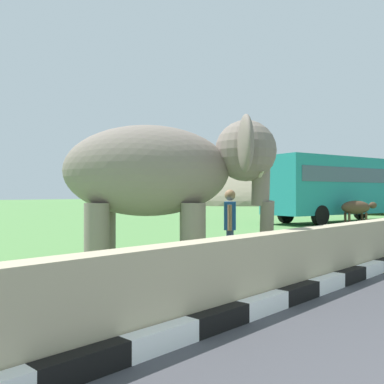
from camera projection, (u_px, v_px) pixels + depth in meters
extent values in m
cube|color=black|center=(82.00, 366.00, 3.61)|extent=(0.90, 0.20, 0.24)
cube|color=white|center=(161.00, 339.00, 4.26)|extent=(0.90, 0.20, 0.24)
cube|color=black|center=(219.00, 320.00, 4.91)|extent=(0.90, 0.20, 0.24)
cube|color=white|center=(264.00, 305.00, 5.57)|extent=(0.90, 0.20, 0.24)
cube|color=black|center=(299.00, 293.00, 6.22)|extent=(0.90, 0.20, 0.24)
cube|color=white|center=(327.00, 284.00, 6.88)|extent=(0.90, 0.20, 0.24)
cube|color=black|center=(351.00, 276.00, 7.53)|extent=(0.90, 0.20, 0.24)
cube|color=white|center=(370.00, 270.00, 8.18)|extent=(0.90, 0.20, 0.24)
cube|color=tan|center=(284.00, 264.00, 6.50)|extent=(28.00, 0.36, 1.00)
cylinder|color=slate|center=(191.00, 237.00, 8.51)|extent=(0.44, 0.44, 1.40)
cylinder|color=slate|center=(193.00, 242.00, 7.61)|extent=(0.44, 0.44, 1.40)
cylinder|color=slate|center=(104.00, 238.00, 8.42)|extent=(0.44, 0.44, 1.40)
cylinder|color=slate|center=(97.00, 243.00, 7.52)|extent=(0.44, 0.44, 1.40)
ellipsoid|color=slate|center=(147.00, 171.00, 8.02)|extent=(3.35, 3.29, 1.70)
sphere|color=slate|center=(246.00, 151.00, 8.12)|extent=(1.16, 1.16, 1.16)
ellipsoid|color=#D84C8C|center=(261.00, 143.00, 8.14)|extent=(0.70, 0.71, 0.44)
ellipsoid|color=slate|center=(232.00, 152.00, 8.89)|extent=(0.79, 0.82, 1.00)
ellipsoid|color=slate|center=(245.00, 143.00, 7.34)|extent=(0.79, 0.82, 1.00)
cylinder|color=slate|center=(261.00, 180.00, 8.14)|extent=(0.56, 0.57, 0.99)
cylinder|color=slate|center=(267.00, 222.00, 8.14)|extent=(0.44, 0.44, 0.83)
cone|color=beige|center=(255.00, 175.00, 8.41)|extent=(0.49, 0.51, 0.22)
cone|color=beige|center=(261.00, 174.00, 7.85)|extent=(0.49, 0.51, 0.22)
cylinder|color=navy|center=(230.00, 248.00, 9.06)|extent=(0.15, 0.15, 0.82)
cylinder|color=navy|center=(230.00, 250.00, 8.86)|extent=(0.15, 0.15, 0.82)
cube|color=#1E59B2|center=(230.00, 216.00, 8.96)|extent=(0.46, 0.43, 0.58)
cylinder|color=#9E7251|center=(230.00, 216.00, 9.22)|extent=(0.14, 0.14, 0.52)
cylinder|color=#9E7251|center=(230.00, 218.00, 8.70)|extent=(0.13, 0.13, 0.52)
sphere|color=#9E7251|center=(230.00, 195.00, 8.96)|extent=(0.23, 0.23, 0.23)
cube|color=teal|center=(342.00, 186.00, 23.67)|extent=(10.28, 4.74, 3.00)
cube|color=#3F5160|center=(342.00, 176.00, 23.67)|extent=(9.52, 4.59, 0.76)
cylinder|color=black|center=(360.00, 211.00, 26.37)|extent=(1.04, 0.52, 1.00)
cylinder|color=black|center=(286.00, 214.00, 22.87)|extent=(1.04, 0.52, 1.00)
cylinder|color=black|center=(320.00, 216.00, 20.95)|extent=(1.04, 0.52, 1.00)
cube|color=silver|center=(380.00, 188.00, 34.54)|extent=(9.24, 4.98, 3.00)
cube|color=#3F5160|center=(380.00, 182.00, 34.55)|extent=(8.58, 4.81, 0.76)
cylinder|color=black|center=(367.00, 206.00, 37.60)|extent=(1.04, 0.58, 1.00)
cylinder|color=black|center=(361.00, 208.00, 32.50)|extent=(1.04, 0.58, 1.00)
cylinder|color=#473323|center=(362.00, 219.00, 21.26)|extent=(0.12, 0.12, 0.65)
cylinder|color=#473323|center=(366.00, 219.00, 20.91)|extent=(0.12, 0.12, 0.65)
cylinder|color=#473323|center=(345.00, 219.00, 21.10)|extent=(0.12, 0.12, 0.65)
cylinder|color=#473323|center=(349.00, 219.00, 20.74)|extent=(0.12, 0.12, 0.65)
ellipsoid|color=#473323|center=(356.00, 207.00, 21.00)|extent=(1.57, 1.37, 0.66)
ellipsoid|color=#473323|center=(373.00, 205.00, 21.17)|extent=(0.48, 0.45, 0.32)
ellipsoid|color=#716D55|center=(264.00, 203.00, 69.65)|extent=(36.75, 29.40, 9.82)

